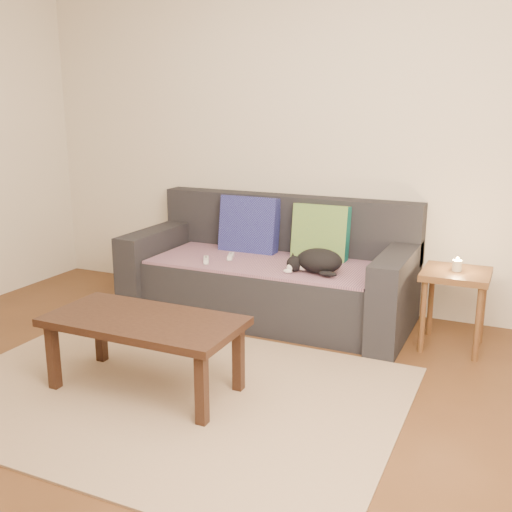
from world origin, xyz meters
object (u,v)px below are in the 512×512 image
Objects in this scene: sofa at (271,275)px; wii_remote_a at (206,260)px; side_table at (455,285)px; cat at (317,261)px; wii_remote_b at (231,256)px; coffee_table at (144,327)px.

sofa reaches higher than wii_remote_a.
cat is at bearing -171.35° from side_table.
sofa is 14.00× the size of wii_remote_b.
wii_remote_b is (-0.27, -0.12, 0.15)m from sofa.
cat is 0.91m from side_table.
wii_remote_a is at bearing -143.07° from sofa.
wii_remote_b is at bearing -156.06° from sofa.
sofa is 1.45m from coffee_table.
wii_remote_a is at bearing 126.52° from wii_remote_b.
side_table is at bearing 42.68° from coffee_table.
sofa is at bearing 84.68° from coffee_table.
sofa is 0.51m from wii_remote_a.
cat reaches higher than side_table.
cat reaches higher than wii_remote_a.
coffee_table is (-0.13, -1.44, 0.07)m from sofa.
wii_remote_a is 0.20m from wii_remote_b.
wii_remote_b is 1.33m from coffee_table.
wii_remote_b is 0.29× the size of side_table.
side_table reaches higher than wii_remote_b.
sofa is 5.06× the size of cat.
wii_remote_b is 1.61m from side_table.
side_table is at bearing -112.02° from wii_remote_a.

